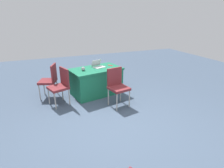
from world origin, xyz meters
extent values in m
plane|color=#3D4C60|center=(0.00, 0.00, 0.00)|extent=(14.40, 14.40, 0.00)
cube|color=#196647|center=(-0.29, -1.76, 0.74)|extent=(1.55, 1.08, 0.05)
cube|color=#196647|center=(-0.29, -1.76, 0.36)|extent=(1.48, 1.04, 0.71)
cylinder|color=#9E9993|center=(0.94, -1.19, 0.22)|extent=(0.03, 0.03, 0.43)
cylinder|color=#9E9993|center=(1.06, -1.55, 0.22)|extent=(0.03, 0.03, 0.43)
cylinder|color=#9E9993|center=(0.58, -1.31, 0.22)|extent=(0.03, 0.03, 0.43)
cylinder|color=#9E9993|center=(0.70, -1.67, 0.22)|extent=(0.03, 0.03, 0.43)
cube|color=maroon|center=(0.82, -1.43, 0.46)|extent=(0.56, 0.56, 0.06)
cube|color=maroon|center=(0.63, -1.50, 0.72)|extent=(0.17, 0.41, 0.45)
cylinder|color=#9E9993|center=(1.27, -1.92, 0.22)|extent=(0.03, 0.03, 0.43)
cylinder|color=#9E9993|center=(1.14, -2.27, 0.22)|extent=(0.03, 0.03, 0.43)
cylinder|color=#9E9993|center=(0.92, -1.78, 0.22)|extent=(0.03, 0.03, 0.43)
cylinder|color=#9E9993|center=(0.78, -2.14, 0.22)|extent=(0.03, 0.03, 0.43)
cube|color=maroon|center=(1.03, -2.03, 0.46)|extent=(0.57, 0.57, 0.06)
cube|color=maroon|center=(0.84, -1.96, 0.72)|extent=(0.18, 0.41, 0.45)
cylinder|color=#9E9993|center=(-0.80, -0.64, 0.22)|extent=(0.03, 0.03, 0.45)
cylinder|color=#9E9993|center=(-0.43, -0.56, 0.22)|extent=(0.03, 0.03, 0.45)
cylinder|color=#9E9993|center=(-0.72, -1.01, 0.22)|extent=(0.03, 0.03, 0.45)
cylinder|color=#9E9993|center=(-0.35, -0.94, 0.22)|extent=(0.03, 0.03, 0.45)
cube|color=maroon|center=(-0.57, -0.79, 0.48)|extent=(0.52, 0.52, 0.06)
cube|color=maroon|center=(-0.54, -0.98, 0.73)|extent=(0.42, 0.12, 0.45)
cube|color=silver|center=(-0.41, -1.82, 0.77)|extent=(0.37, 0.31, 0.02)
cube|color=#B7B7BC|center=(-0.37, -1.96, 0.87)|extent=(0.32, 0.17, 0.19)
sphere|color=gray|center=(0.09, -1.68, 0.82)|extent=(0.11, 0.11, 0.11)
cube|color=red|center=(-0.78, -1.91, 0.77)|extent=(0.11, 0.18, 0.01)
camera|label=1|loc=(1.17, 3.08, 2.20)|focal=29.65mm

